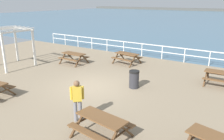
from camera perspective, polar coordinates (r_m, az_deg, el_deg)
name	(u,v)px	position (r m, az deg, el deg)	size (l,w,h in m)	color
ground_plane	(92,88)	(12.47, -4.99, -4.55)	(30.00, 24.00, 0.20)	gray
seaward_railing	(152,49)	(18.65, 9.99, 5.33)	(23.07, 0.07, 1.08)	white
picnic_table_near_left	(74,56)	(16.91, -9.59, 3.57)	(1.81, 1.55, 0.80)	brown
picnic_table_mid_centre	(222,75)	(13.72, 25.98, -1.21)	(1.85, 1.59, 0.80)	brown
picnic_table_far_left	(101,122)	(7.84, -2.67, -12.90)	(1.95, 1.71, 0.80)	brown
picnic_table_seaward	(127,56)	(16.68, 3.78, 3.58)	(1.97, 1.73, 0.80)	brown
visitor	(77,98)	(8.75, -8.73, -7.05)	(0.41, 0.39, 1.66)	slate
lattice_pergola	(9,38)	(17.13, -24.42, 7.26)	(2.55, 2.67, 2.70)	white
litter_bin	(134,79)	(12.11, 5.57, -2.31)	(0.55, 0.55, 0.95)	#2D2D33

